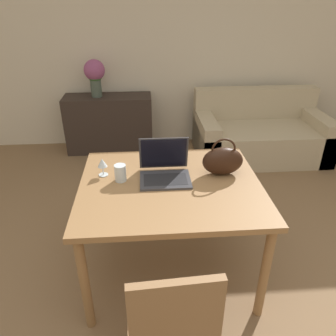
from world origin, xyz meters
TOP-DOWN VIEW (x-y plane):
  - wall_back at (0.00, 3.21)m, footprint 10.00×0.06m
  - dining_table at (-0.10, 0.65)m, footprint 1.24×1.06m
  - chair at (-0.16, -0.20)m, footprint 0.46×0.46m
  - couch at (1.23, 2.61)m, footprint 1.64×0.92m
  - sideboard at (-0.73, 2.93)m, footprint 1.13×0.40m
  - laptop at (-0.13, 0.76)m, footprint 0.35×0.31m
  - drinking_glass at (-0.44, 0.72)m, footprint 0.08×0.08m
  - wine_glass at (-0.57, 0.80)m, footprint 0.07×0.07m
  - handbag at (0.28, 0.76)m, footprint 0.29×0.14m
  - flower_vase at (-0.86, 2.93)m, footprint 0.26×0.26m

SIDE VIEW (x-z plane):
  - couch at x=1.23m, z-range -0.13..0.69m
  - sideboard at x=-0.73m, z-range 0.00..0.75m
  - chair at x=-0.16m, z-range 0.05..0.95m
  - dining_table at x=-0.10m, z-range 0.30..1.08m
  - drinking_glass at x=-0.44m, z-range 0.78..0.90m
  - laptop at x=-0.13m, z-range 0.71..0.98m
  - wine_glass at x=-0.57m, z-range 0.80..0.93m
  - handbag at x=0.28m, z-range 0.74..1.02m
  - flower_vase at x=-0.86m, z-range 0.80..1.26m
  - wall_back at x=0.00m, z-range 0.00..2.70m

